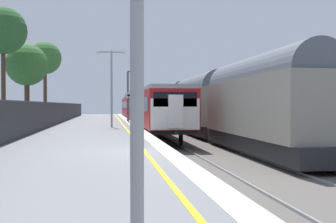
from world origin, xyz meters
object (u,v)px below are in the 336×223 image
(speed_limit_sign, at_px, (129,103))
(background_tree_right, at_px, (2,32))
(freight_train_adjacent_track, at_px, (200,103))
(background_tree_back, at_px, (46,59))
(background_tree_centre, at_px, (27,67))
(commuter_train_at_platform, at_px, (142,107))
(signal_gantry, at_px, (131,90))
(platform_lamp_mid, at_px, (112,82))

(speed_limit_sign, distance_m, background_tree_right, 11.38)
(freight_train_adjacent_track, distance_m, background_tree_back, 19.49)
(background_tree_back, bearing_deg, freight_train_adjacent_track, -41.19)
(background_tree_centre, xyz_separation_m, background_tree_right, (-0.79, -4.36, 1.93))
(commuter_train_at_platform, bearing_deg, background_tree_centre, -138.63)
(freight_train_adjacent_track, height_order, background_tree_back, background_tree_back)
(signal_gantry, distance_m, background_tree_back, 12.23)
(speed_limit_sign, bearing_deg, background_tree_centre, -174.12)
(signal_gantry, xyz_separation_m, platform_lamp_mid, (-1.89, -9.82, 0.17))
(speed_limit_sign, relative_size, background_tree_right, 0.32)
(freight_train_adjacent_track, bearing_deg, background_tree_back, 138.81)
(commuter_train_at_platform, xyz_separation_m, platform_lamp_mid, (-3.35, -14.51, 1.83))
(platform_lamp_mid, distance_m, background_tree_back, 19.18)
(commuter_train_at_platform, bearing_deg, background_tree_right, -129.31)
(signal_gantry, xyz_separation_m, speed_limit_sign, (-0.38, -3.25, -1.25))
(background_tree_right, relative_size, background_tree_back, 0.98)
(platform_lamp_mid, relative_size, background_tree_right, 0.63)
(platform_lamp_mid, height_order, background_tree_centre, background_tree_centre)
(background_tree_centre, bearing_deg, signal_gantry, 25.69)
(speed_limit_sign, distance_m, background_tree_centre, 8.66)
(freight_train_adjacent_track, bearing_deg, signal_gantry, 139.48)
(speed_limit_sign, relative_size, background_tree_centre, 0.41)
(background_tree_centre, distance_m, background_tree_back, 12.01)
(speed_limit_sign, distance_m, platform_lamp_mid, 6.88)
(freight_train_adjacent_track, xyz_separation_m, platform_lamp_mid, (-7.35, -5.15, 1.39))
(signal_gantry, height_order, speed_limit_sign, signal_gantry)
(background_tree_back, bearing_deg, signal_gantry, -41.60)
(signal_gantry, relative_size, background_tree_back, 0.56)
(commuter_train_at_platform, relative_size, background_tree_centre, 6.58)
(speed_limit_sign, height_order, platform_lamp_mid, platform_lamp_mid)
(background_tree_right, xyz_separation_m, background_tree_back, (0.54, 16.21, -0.01))
(speed_limit_sign, height_order, background_tree_back, background_tree_back)
(signal_gantry, bearing_deg, commuter_train_at_platform, 72.68)
(commuter_train_at_platform, height_order, speed_limit_sign, commuter_train_at_platform)
(freight_train_adjacent_track, xyz_separation_m, background_tree_back, (-14.22, 12.44, 4.79))
(commuter_train_at_platform, height_order, background_tree_right, background_tree_right)
(background_tree_right, bearing_deg, platform_lamp_mid, -10.51)
(signal_gantry, relative_size, speed_limit_sign, 1.78)
(commuter_train_at_platform, distance_m, background_tree_right, 17.76)
(background_tree_centre, xyz_separation_m, background_tree_back, (-0.25, 11.86, 1.92))
(platform_lamp_mid, bearing_deg, speed_limit_sign, 77.12)
(signal_gantry, bearing_deg, background_tree_centre, -154.31)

